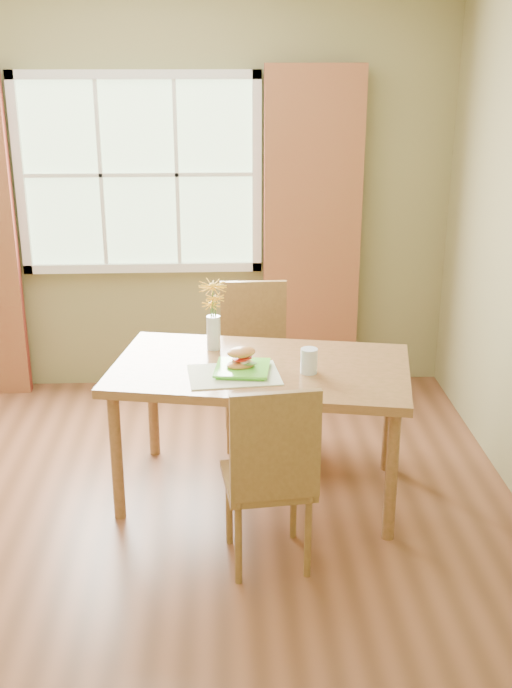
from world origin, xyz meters
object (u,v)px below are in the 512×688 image
object	(u,v)px
chair_far	(254,355)
flower_vase	(213,308)
dining_table	(261,379)
water_glass	(309,361)
chair_near	(271,471)
croissant_sandwich	(241,358)

from	to	relation	value
chair_far	flower_vase	distance (m)	0.67
dining_table	chair_far	xyz separation A→B (m)	(-0.00, 0.70, -0.14)
chair_far	water_glass	distance (m)	0.89
chair_far	flower_vase	size ratio (longest dim) A/B	2.53
chair_near	water_glass	size ratio (longest dim) A/B	7.34
chair_near	dining_table	bearing A→B (deg)	84.14
croissant_sandwich	flower_vase	xyz separation A→B (m)	(-0.14, 0.34, 0.16)
flower_vase	chair_far	bearing A→B (deg)	61.34
water_glass	chair_far	bearing A→B (deg)	106.43
flower_vase	dining_table	bearing A→B (deg)	-47.26
chair_near	flower_vase	distance (m)	1.10
croissant_sandwich	water_glass	xyz separation A→B (m)	(0.34, -0.03, -0.01)
chair_near	water_glass	distance (m)	0.70
chair_near	flower_vase	xyz separation A→B (m)	(-0.25, 0.96, 0.46)
water_glass	flower_vase	size ratio (longest dim) A/B	0.34
flower_vase	chair_near	bearing A→B (deg)	-75.35
chair_far	dining_table	bearing A→B (deg)	-90.74
water_glass	flower_vase	distance (m)	0.63
water_glass	dining_table	bearing A→B (deg)	155.71
dining_table	water_glass	world-z (taller)	water_glass
dining_table	croissant_sandwich	distance (m)	0.20
chair_near	croissant_sandwich	world-z (taller)	chair_near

